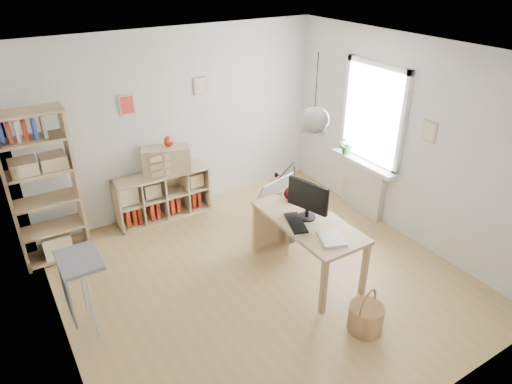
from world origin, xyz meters
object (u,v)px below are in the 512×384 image
desk (308,227)px  drawer_chest (166,160)px  monitor (308,198)px  chair (292,216)px  storage_chest (291,213)px  tall_bookshelf (41,183)px  cube_shelf (161,198)px

desk → drawer_chest: (-0.89, 2.19, 0.26)m
monitor → drawer_chest: monitor is taller
chair → storage_chest: bearing=66.5°
monitor → drawer_chest: bearing=95.8°
tall_bookshelf → desk: bearing=-37.0°
chair → drawer_chest: bearing=135.4°
cube_shelf → tall_bookshelf: (-1.56, -0.28, 0.79)m
drawer_chest → tall_bookshelf: bearing=-151.6°
desk → tall_bookshelf: 3.27m
storage_chest → drawer_chest: size_ratio=1.30×
storage_chest → monitor: monitor is taller
cube_shelf → chair: 2.07m
chair → storage_chest: size_ratio=0.89×
cube_shelf → tall_bookshelf: bearing=-169.8°
chair → monitor: 0.79m
tall_bookshelf → storage_chest: bearing=-18.3°
desk → monitor: monitor is taller
monitor → drawer_chest: size_ratio=0.78×
desk → chair: bearing=70.8°
cube_shelf → storage_chest: size_ratio=1.58×
cube_shelf → monitor: bearing=-64.4°
cube_shelf → storage_chest: cube_shelf is taller
chair → drawer_chest: 2.01m
tall_bookshelf → monitor: 3.22m
chair → desk: bearing=-97.7°
tall_bookshelf → chair: (2.78, -1.38, -0.64)m
storage_chest → drawer_chest: drawer_chest is taller
monitor → drawer_chest: 2.33m
tall_bookshelf → drawer_chest: (1.69, 0.24, -0.17)m
desk → storage_chest: (0.46, 0.94, -0.43)m
desk → drawer_chest: 2.38m
monitor → chair: bearing=53.6°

